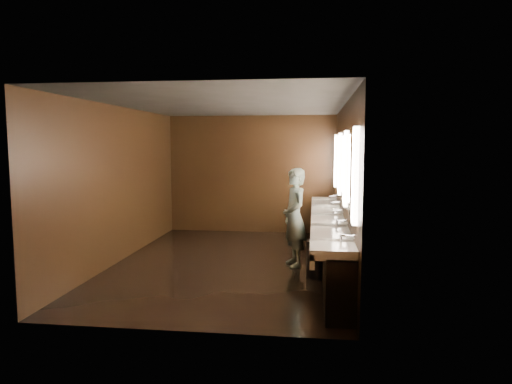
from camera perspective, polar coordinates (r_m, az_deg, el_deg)
floor at (r=8.27m, az=-3.40°, el=-8.88°), size 6.00×6.00×0.00m
ceiling at (r=8.02m, az=-3.53°, el=10.85°), size 4.00×6.00×0.02m
wall_back at (r=10.97m, az=-0.56°, el=2.23°), size 4.00×0.02×2.80m
wall_front at (r=5.12m, az=-9.70°, el=-2.18°), size 4.00×0.02×2.80m
wall_left at (r=8.62m, az=-16.65°, el=0.95°), size 0.02×6.00×2.80m
wall_right at (r=7.90m, az=10.94°, el=0.65°), size 0.02×6.00×2.80m
sink_counter at (r=8.02m, az=9.33°, el=-5.77°), size 0.55×5.40×1.01m
mirror_band at (r=7.87m, az=10.85°, el=3.19°), size 0.06×5.03×1.15m
person at (r=7.96m, az=4.85°, el=-3.16°), size 0.60×0.73×1.71m
trash_bin at (r=7.43m, az=7.79°, el=-8.27°), size 0.49×0.49×0.59m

